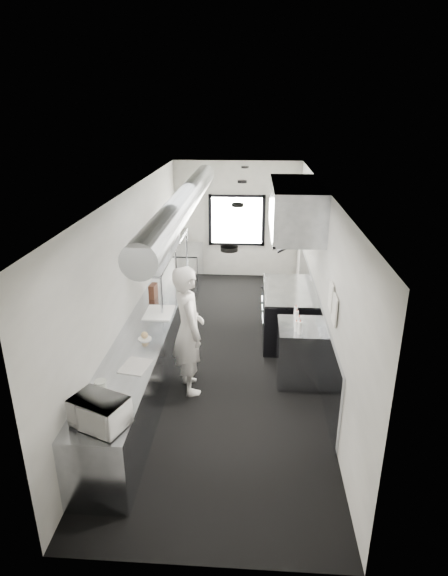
% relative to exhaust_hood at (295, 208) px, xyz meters
% --- Properties ---
extents(floor, '(3.00, 8.00, 0.01)m').
position_rel_exhaust_hood_xyz_m(floor, '(-1.10, -0.70, -2.39)').
color(floor, black).
rests_on(floor, ground).
extents(ceiling, '(3.00, 8.00, 0.01)m').
position_rel_exhaust_hood_xyz_m(ceiling, '(-1.10, -0.70, 0.41)').
color(ceiling, silver).
rests_on(ceiling, wall_back).
extents(wall_back, '(3.00, 0.02, 2.80)m').
position_rel_exhaust_hood_xyz_m(wall_back, '(-1.10, 3.30, -0.99)').
color(wall_back, silver).
rests_on(wall_back, floor).
extents(wall_front, '(3.00, 0.02, 2.80)m').
position_rel_exhaust_hood_xyz_m(wall_front, '(-1.10, -4.70, -0.99)').
color(wall_front, silver).
rests_on(wall_front, floor).
extents(wall_left, '(0.02, 8.00, 2.80)m').
position_rel_exhaust_hood_xyz_m(wall_left, '(-2.60, -0.70, -0.99)').
color(wall_left, silver).
rests_on(wall_left, floor).
extents(wall_right, '(0.02, 8.00, 2.80)m').
position_rel_exhaust_hood_xyz_m(wall_right, '(0.40, -0.70, -0.99)').
color(wall_right, silver).
rests_on(wall_right, floor).
extents(wall_cladding, '(0.03, 5.50, 1.10)m').
position_rel_exhaust_hood_xyz_m(wall_cladding, '(0.38, -0.40, -1.84)').
color(wall_cladding, '#8F969C').
rests_on(wall_cladding, wall_right).
extents(hvac_duct, '(0.40, 6.40, 0.40)m').
position_rel_exhaust_hood_xyz_m(hvac_duct, '(-1.80, -0.30, 0.16)').
color(hvac_duct, '#979C9F').
rests_on(hvac_duct, ceiling).
extents(service_window, '(1.36, 0.05, 1.25)m').
position_rel_exhaust_hood_xyz_m(service_window, '(-1.10, 3.26, -0.99)').
color(service_window, white).
rests_on(service_window, wall_back).
extents(exhaust_hood, '(0.81, 2.20, 0.88)m').
position_rel_exhaust_hood_xyz_m(exhaust_hood, '(0.00, 0.00, 0.00)').
color(exhaust_hood, '#8F969C').
rests_on(exhaust_hood, ceiling).
extents(prep_counter, '(0.70, 6.00, 0.90)m').
position_rel_exhaust_hood_xyz_m(prep_counter, '(-2.25, -1.20, -1.94)').
color(prep_counter, '#8F969C').
rests_on(prep_counter, floor).
extents(pass_shelf, '(0.45, 3.00, 0.68)m').
position_rel_exhaust_hood_xyz_m(pass_shelf, '(-2.29, 0.30, -0.86)').
color(pass_shelf, '#8F969C').
rests_on(pass_shelf, prep_counter).
extents(range, '(0.88, 1.60, 0.94)m').
position_rel_exhaust_hood_xyz_m(range, '(-0.06, 0.00, -1.92)').
color(range, black).
rests_on(range, floor).
extents(bottle_station, '(0.65, 0.80, 0.90)m').
position_rel_exhaust_hood_xyz_m(bottle_station, '(0.05, -1.40, -1.94)').
color(bottle_station, '#8F969C').
rests_on(bottle_station, floor).
extents(far_work_table, '(0.70, 1.20, 0.90)m').
position_rel_exhaust_hood_xyz_m(far_work_table, '(-2.25, 2.50, -1.94)').
color(far_work_table, '#8F969C').
rests_on(far_work_table, floor).
extents(notice_sheet_a, '(0.02, 0.28, 0.38)m').
position_rel_exhaust_hood_xyz_m(notice_sheet_a, '(0.37, -1.90, -0.79)').
color(notice_sheet_a, white).
rests_on(notice_sheet_a, wall_right).
extents(notice_sheet_b, '(0.02, 0.28, 0.38)m').
position_rel_exhaust_hood_xyz_m(notice_sheet_b, '(0.37, -2.25, -0.84)').
color(notice_sheet_b, white).
rests_on(notice_sheet_b, wall_right).
extents(line_cook, '(0.70, 0.83, 1.94)m').
position_rel_exhaust_hood_xyz_m(line_cook, '(-1.58, -1.78, -1.42)').
color(line_cook, silver).
rests_on(line_cook, floor).
extents(microwave, '(0.63, 0.57, 0.31)m').
position_rel_exhaust_hood_xyz_m(microwave, '(-2.21, -3.87, -1.33)').
color(microwave, white).
rests_on(microwave, prep_counter).
extents(deli_tub_a, '(0.18, 0.18, 0.11)m').
position_rel_exhaust_hood_xyz_m(deli_tub_a, '(-2.35, -3.44, -1.44)').
color(deli_tub_a, '#A6AC9F').
rests_on(deli_tub_a, prep_counter).
extents(deli_tub_b, '(0.15, 0.15, 0.10)m').
position_rel_exhaust_hood_xyz_m(deli_tub_b, '(-2.41, -3.23, -1.44)').
color(deli_tub_b, '#A6AC9F').
rests_on(deli_tub_b, prep_counter).
extents(newspaper, '(0.40, 0.47, 0.01)m').
position_rel_exhaust_hood_xyz_m(newspaper, '(-2.13, -2.71, -1.49)').
color(newspaper, white).
rests_on(newspaper, prep_counter).
extents(small_plate, '(0.23, 0.23, 0.02)m').
position_rel_exhaust_hood_xyz_m(small_plate, '(-2.18, -1.97, -1.48)').
color(small_plate, white).
rests_on(small_plate, prep_counter).
extents(pastry, '(0.10, 0.10, 0.10)m').
position_rel_exhaust_hood_xyz_m(pastry, '(-2.18, -1.97, -1.43)').
color(pastry, tan).
rests_on(pastry, small_plate).
extents(cutting_board, '(0.44, 0.59, 0.02)m').
position_rel_exhaust_hood_xyz_m(cutting_board, '(-2.15, -1.08, -1.48)').
color(cutting_board, silver).
rests_on(cutting_board, prep_counter).
extents(knife_block, '(0.12, 0.23, 0.24)m').
position_rel_exhaust_hood_xyz_m(knife_block, '(-2.37, -0.44, -1.37)').
color(knife_block, '#512B1C').
rests_on(knife_block, prep_counter).
extents(plate_stack_a, '(0.28, 0.28, 0.27)m').
position_rel_exhaust_hood_xyz_m(plate_stack_a, '(-2.32, -0.31, -0.69)').
color(plate_stack_a, white).
rests_on(plate_stack_a, pass_shelf).
extents(plate_stack_b, '(0.29, 0.29, 0.32)m').
position_rel_exhaust_hood_xyz_m(plate_stack_b, '(-2.27, -0.06, -0.66)').
color(plate_stack_b, white).
rests_on(plate_stack_b, pass_shelf).
extents(plate_stack_c, '(0.33, 0.33, 0.37)m').
position_rel_exhaust_hood_xyz_m(plate_stack_c, '(-2.33, 0.36, -0.64)').
color(plate_stack_c, white).
rests_on(plate_stack_c, pass_shelf).
extents(plate_stack_d, '(0.34, 0.34, 0.41)m').
position_rel_exhaust_hood_xyz_m(plate_stack_d, '(-2.27, 1.13, -0.61)').
color(plate_stack_d, white).
rests_on(plate_stack_d, pass_shelf).
extents(squeeze_bottle_a, '(0.07, 0.07, 0.19)m').
position_rel_exhaust_hood_xyz_m(squeeze_bottle_a, '(0.02, -1.65, -1.40)').
color(squeeze_bottle_a, silver).
rests_on(squeeze_bottle_a, bottle_station).
extents(squeeze_bottle_b, '(0.07, 0.07, 0.16)m').
position_rel_exhaust_hood_xyz_m(squeeze_bottle_b, '(-0.03, -1.58, -1.41)').
color(squeeze_bottle_b, silver).
rests_on(squeeze_bottle_b, bottle_station).
extents(squeeze_bottle_c, '(0.06, 0.06, 0.17)m').
position_rel_exhaust_hood_xyz_m(squeeze_bottle_c, '(0.02, -1.44, -1.40)').
color(squeeze_bottle_c, silver).
rests_on(squeeze_bottle_c, bottle_station).
extents(squeeze_bottle_d, '(0.07, 0.07, 0.17)m').
position_rel_exhaust_hood_xyz_m(squeeze_bottle_d, '(0.00, -1.24, -1.40)').
color(squeeze_bottle_d, silver).
rests_on(squeeze_bottle_d, bottle_station).
extents(squeeze_bottle_e, '(0.06, 0.06, 0.17)m').
position_rel_exhaust_hood_xyz_m(squeeze_bottle_e, '(0.00, -1.07, -1.40)').
color(squeeze_bottle_e, silver).
rests_on(squeeze_bottle_e, bottle_station).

